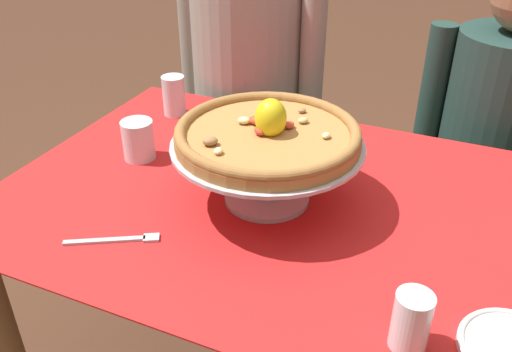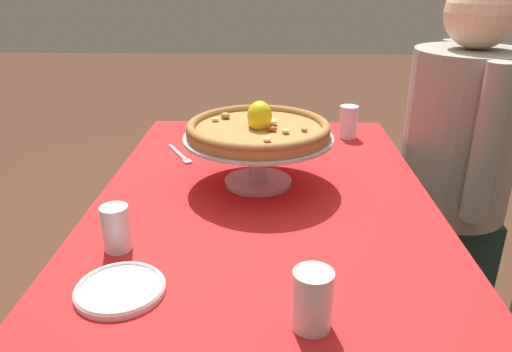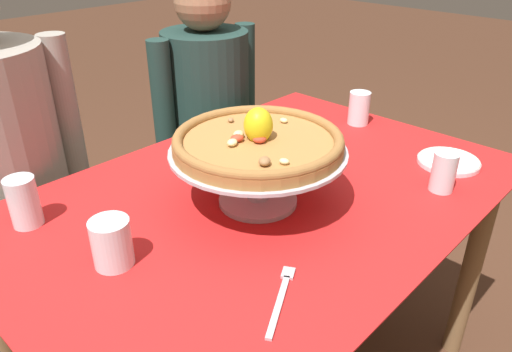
{
  "view_description": "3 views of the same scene",
  "coord_description": "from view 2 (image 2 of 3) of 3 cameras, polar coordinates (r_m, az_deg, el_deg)",
  "views": [
    {
      "loc": [
        0.33,
        -0.96,
        1.4
      ],
      "look_at": [
        -0.07,
        -0.04,
        0.8
      ],
      "focal_mm": 38.08,
      "sensor_mm": 36.0,
      "label": 1
    },
    {
      "loc": [
        1.22,
        0.01,
        1.29
      ],
      "look_at": [
        -0.01,
        -0.02,
        0.77
      ],
      "focal_mm": 34.34,
      "sensor_mm": 36.0,
      "label": 2
    },
    {
      "loc": [
        -0.8,
        -0.71,
        1.35
      ],
      "look_at": [
        -0.09,
        -0.05,
        0.83
      ],
      "focal_mm": 34.33,
      "sensor_mm": 36.0,
      "label": 3
    }
  ],
  "objects": [
    {
      "name": "pizza_stand",
      "position": [
        1.36,
        0.26,
        3.06
      ],
      "size": [
        0.41,
        0.41,
        0.14
      ],
      "color": "#B7B7C1",
      "rests_on": "dining_table"
    },
    {
      "name": "pizza",
      "position": [
        1.34,
        0.27,
        5.59
      ],
      "size": [
        0.39,
        0.39,
        0.1
      ],
      "color": "#AD753D",
      "rests_on": "pizza_stand"
    },
    {
      "name": "side_plate",
      "position": [
        0.98,
        -15.54,
        -12.52
      ],
      "size": [
        0.17,
        0.17,
        0.02
      ],
      "color": "white",
      "rests_on": "dining_table"
    },
    {
      "name": "dining_table",
      "position": [
        1.39,
        0.96,
        -5.58
      ],
      "size": [
        1.32,
        0.89,
        0.73
      ],
      "color": "olive",
      "rests_on": "ground"
    },
    {
      "name": "water_glass_side_right",
      "position": [
        0.85,
        6.54,
        -14.49
      ],
      "size": [
        0.07,
        0.07,
        0.11
      ],
      "color": "white",
      "rests_on": "dining_table"
    },
    {
      "name": "water_glass_side_left",
      "position": [
        1.72,
        2.16,
        5.4
      ],
      "size": [
        0.08,
        0.08,
        0.1
      ],
      "color": "silver",
      "rests_on": "dining_table"
    },
    {
      "name": "diner_left",
      "position": [
        1.87,
        22.18,
        0.95
      ],
      "size": [
        0.54,
        0.4,
        1.28
      ],
      "color": "#1E3833",
      "rests_on": "ground"
    },
    {
      "name": "water_glass_front_right",
      "position": [
        1.1,
        -15.94,
        -6.2
      ],
      "size": [
        0.06,
        0.06,
        0.1
      ],
      "color": "silver",
      "rests_on": "dining_table"
    },
    {
      "name": "dinner_fork",
      "position": [
        1.62,
        -8.81,
        2.44
      ],
      "size": [
        0.17,
        0.11,
        0.01
      ],
      "color": "#B7B7C1",
      "rests_on": "dining_table"
    },
    {
      "name": "water_glass_back_left",
      "position": [
        1.8,
        10.68,
        5.97
      ],
      "size": [
        0.07,
        0.07,
        0.12
      ],
      "color": "silver",
      "rests_on": "dining_table"
    }
  ]
}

